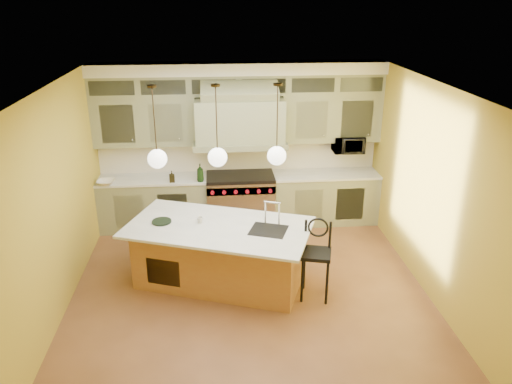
{
  "coord_description": "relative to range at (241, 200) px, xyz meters",
  "views": [
    {
      "loc": [
        -0.43,
        -6.19,
        3.97
      ],
      "look_at": [
        0.16,
        0.7,
        1.2
      ],
      "focal_mm": 35.0,
      "sensor_mm": 36.0,
      "label": 1
    }
  ],
  "objects": [
    {
      "name": "wall_back",
      "position": [
        0.0,
        0.36,
        0.96
      ],
      "size": [
        5.0,
        0.0,
        5.0
      ],
      "primitive_type": "plane",
      "rotation": [
        1.57,
        0.0,
        0.0
      ],
      "color": "gold",
      "rests_on": "ground"
    },
    {
      "name": "range",
      "position": [
        0.0,
        0.0,
        0.0
      ],
      "size": [
        1.2,
        0.74,
        0.96
      ],
      "color": "silver",
      "rests_on": "floor"
    },
    {
      "name": "ceiling",
      "position": [
        0.0,
        -2.14,
        2.41
      ],
      "size": [
        5.0,
        5.0,
        0.0
      ],
      "primitive_type": "plane",
      "rotation": [
        3.14,
        0.0,
        0.0
      ],
      "color": "white",
      "rests_on": "wall_back"
    },
    {
      "name": "oil_bottle_a",
      "position": [
        -0.7,
        -0.22,
        0.61
      ],
      "size": [
        0.12,
        0.12,
        0.32
      ],
      "primitive_type": "imported",
      "rotation": [
        0.0,
        0.0,
        -0.02
      ],
      "color": "black",
      "rests_on": "back_cabinetry"
    },
    {
      "name": "pendant_center",
      "position": [
        -0.4,
        -1.93,
        1.46
      ],
      "size": [
        0.26,
        0.26,
        1.11
      ],
      "color": "#2D2319",
      "rests_on": "ceiling"
    },
    {
      "name": "wall_left",
      "position": [
        -2.5,
        -2.14,
        0.96
      ],
      "size": [
        0.0,
        5.0,
        5.0
      ],
      "primitive_type": "plane",
      "rotation": [
        1.57,
        0.0,
        1.57
      ],
      "color": "gold",
      "rests_on": "ground"
    },
    {
      "name": "microwave",
      "position": [
        1.95,
        0.11,
        0.96
      ],
      "size": [
        0.54,
        0.37,
        0.3
      ],
      "primitive_type": "imported",
      "color": "black",
      "rests_on": "back_cabinetry"
    },
    {
      "name": "oil_bottle_b",
      "position": [
        -1.19,
        -0.2,
        0.55
      ],
      "size": [
        0.1,
        0.1,
        0.2
      ],
      "primitive_type": "imported",
      "rotation": [
        0.0,
        0.0,
        0.13
      ],
      "color": "black",
      "rests_on": "back_cabinetry"
    },
    {
      "name": "pendant_right",
      "position": [
        0.4,
        -1.93,
        1.46
      ],
      "size": [
        0.26,
        0.26,
        1.11
      ],
      "color": "#2D2319",
      "rests_on": "ceiling"
    },
    {
      "name": "floor",
      "position": [
        0.0,
        -2.14,
        -0.49
      ],
      "size": [
        5.0,
        5.0,
        0.0
      ],
      "primitive_type": "plane",
      "color": "brown",
      "rests_on": "ground"
    },
    {
      "name": "kitchen_island",
      "position": [
        -0.4,
        -1.94,
        -0.01
      ],
      "size": [
        2.86,
        2.14,
        1.35
      ],
      "rotation": [
        0.0,
        0.0,
        -0.35
      ],
      "color": "#9B5D37",
      "rests_on": "floor"
    },
    {
      "name": "fruit_bowl",
      "position": [
        -2.3,
        -0.22,
        0.49
      ],
      "size": [
        0.33,
        0.33,
        0.07
      ],
      "primitive_type": "imported",
      "rotation": [
        0.0,
        0.0,
        -0.1
      ],
      "color": "white",
      "rests_on": "back_cabinetry"
    },
    {
      "name": "pendant_left",
      "position": [
        -1.2,
        -1.93,
        1.46
      ],
      "size": [
        0.26,
        0.26,
        1.11
      ],
      "color": "#2D2319",
      "rests_on": "ceiling"
    },
    {
      "name": "wall_front",
      "position": [
        0.0,
        -4.64,
        0.96
      ],
      "size": [
        5.0,
        0.0,
        5.0
      ],
      "primitive_type": "plane",
      "rotation": [
        -1.57,
        0.0,
        0.0
      ],
      "color": "gold",
      "rests_on": "ground"
    },
    {
      "name": "wall_right",
      "position": [
        2.5,
        -2.14,
        0.96
      ],
      "size": [
        0.0,
        5.0,
        5.0
      ],
      "primitive_type": "plane",
      "rotation": [
        1.57,
        0.0,
        -1.57
      ],
      "color": "gold",
      "rests_on": "ground"
    },
    {
      "name": "cup",
      "position": [
        -0.68,
        -1.84,
        0.48
      ],
      "size": [
        0.1,
        0.1,
        0.08
      ],
      "primitive_type": "imported",
      "rotation": [
        0.0,
        0.0,
        0.13
      ],
      "color": "silver",
      "rests_on": "kitchen_island"
    },
    {
      "name": "back_cabinetry",
      "position": [
        0.0,
        0.09,
        0.94
      ],
      "size": [
        5.0,
        0.77,
        2.9
      ],
      "color": "gray",
      "rests_on": "floor"
    },
    {
      "name": "counter_stool",
      "position": [
        0.91,
        -2.41,
        0.16
      ],
      "size": [
        0.48,
        0.48,
        1.13
      ],
      "rotation": [
        0.0,
        0.0,
        -0.26
      ],
      "color": "black",
      "rests_on": "floor"
    }
  ]
}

